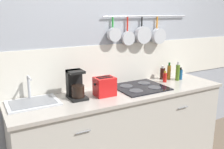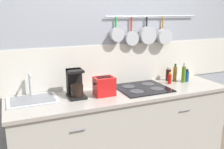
{
  "view_description": "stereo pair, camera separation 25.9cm",
  "coord_description": "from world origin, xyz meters",
  "views": [
    {
      "loc": [
        -1.36,
        -2.2,
        1.75
      ],
      "look_at": [
        -0.14,
        0.0,
        1.11
      ],
      "focal_mm": 40.0,
      "sensor_mm": 36.0,
      "label": 1
    },
    {
      "loc": [
        -1.13,
        -2.31,
        1.75
      ],
      "look_at": [
        -0.14,
        0.0,
        1.11
      ],
      "focal_mm": 40.0,
      "sensor_mm": 36.0,
      "label": 2
    }
  ],
  "objects": [
    {
      "name": "bottle_sesame_oil",
      "position": [
        0.72,
        0.21,
        0.98
      ],
      "size": [
        0.06,
        0.06,
        0.18
      ],
      "color": "#33140F",
      "rests_on": "countertop"
    },
    {
      "name": "bottle_dish_soap",
      "position": [
        0.85,
        0.08,
        1.01
      ],
      "size": [
        0.05,
        0.05,
        0.24
      ],
      "color": "#4C721E",
      "rests_on": "countertop"
    },
    {
      "name": "bottle_olive_oil",
      "position": [
        0.66,
        0.09,
        0.96
      ],
      "size": [
        0.05,
        0.05,
        0.14
      ],
      "color": "red",
      "rests_on": "countertop"
    },
    {
      "name": "toaster",
      "position": [
        -0.23,
        0.0,
        1.0
      ],
      "size": [
        0.22,
        0.16,
        0.2
      ],
      "color": "red",
      "rests_on": "countertop"
    },
    {
      "name": "bottle_vinegar",
      "position": [
        0.92,
        0.09,
        0.97
      ],
      "size": [
        0.05,
        0.05,
        0.16
      ],
      "color": "navy",
      "rests_on": "countertop"
    },
    {
      "name": "cooktop",
      "position": [
        0.25,
        0.04,
        0.91
      ],
      "size": [
        0.56,
        0.51,
        0.01
      ],
      "color": "black",
      "rests_on": "countertop"
    },
    {
      "name": "bottle_hot_sauce",
      "position": [
        0.79,
        0.17,
        1.0
      ],
      "size": [
        0.05,
        0.05,
        0.22
      ],
      "color": "#8C5919",
      "rests_on": "countertop"
    },
    {
      "name": "countertop",
      "position": [
        0.0,
        0.0,
        0.88
      ],
      "size": [
        2.44,
        0.62,
        0.03
      ],
      "color": "#A59E93",
      "rests_on": "cabinet_base"
    },
    {
      "name": "cabinet_base",
      "position": [
        0.0,
        -0.0,
        0.43
      ],
      "size": [
        2.4,
        0.6,
        0.86
      ],
      "color": "#B7B2A8",
      "rests_on": "ground_plane"
    },
    {
      "name": "wall_back",
      "position": [
        0.0,
        0.35,
        1.27
      ],
      "size": [
        7.2,
        0.16,
        2.6
      ],
      "color": "#999EA8",
      "rests_on": "ground_plane"
    },
    {
      "name": "sink_basin",
      "position": [
        -0.94,
        0.12,
        0.92
      ],
      "size": [
        0.48,
        0.35,
        0.25
      ],
      "color": "#B7BABF",
      "rests_on": "countertop"
    },
    {
      "name": "coffee_maker",
      "position": [
        -0.51,
        0.08,
        1.02
      ],
      "size": [
        0.17,
        0.22,
        0.29
      ],
      "color": "black",
      "rests_on": "countertop"
    }
  ]
}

